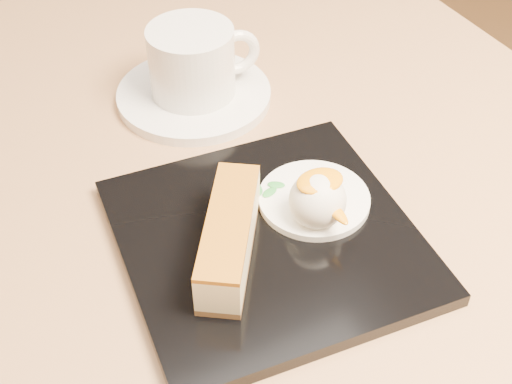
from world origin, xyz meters
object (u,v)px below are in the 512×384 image
ice_cream_scoop (318,200)px  coffee_cup (194,60)px  table (192,300)px  saucer (194,95)px  cheesecake (229,236)px  dessert_plate (268,240)px

ice_cream_scoop → coffee_cup: size_ratio=0.41×
table → saucer: bearing=61.3°
cheesecake → ice_cream_scoop: (0.08, 0.00, 0.00)m
table → ice_cream_scoop: (0.07, -0.10, 0.19)m
dessert_plate → ice_cream_scoop: size_ratio=4.94×
ice_cream_scoop → saucer: (-0.01, 0.21, -0.03)m
dessert_plate → coffee_cup: size_ratio=2.01×
dessert_plate → coffee_cup: 0.21m
saucer → coffee_cup: 0.04m
dessert_plate → saucer: bearing=82.5°
dessert_plate → table: bearing=109.8°
table → saucer: 0.20m
table → dessert_plate: (0.03, -0.09, 0.16)m
table → ice_cream_scoop: size_ratio=17.96×
coffee_cup → saucer: bearing=180.0°
ice_cream_scoop → coffee_cup: 0.21m
cheesecake → saucer: size_ratio=0.78×
dessert_plate → cheesecake: size_ratio=1.88×
saucer → cheesecake: bearing=-106.4°
dessert_plate → saucer: 0.21m
cheesecake → coffee_cup: 0.22m
table → cheesecake: (-0.00, -0.10, 0.19)m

